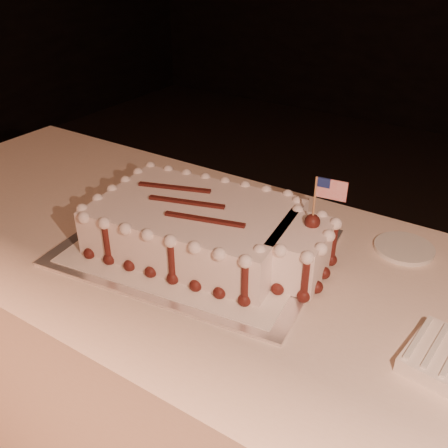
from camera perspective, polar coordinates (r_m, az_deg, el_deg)
The scene contains 5 objects.
banquet_table at distance 1.37m, azimuth 4.30°, elevation -18.43°, with size 2.40×0.80×0.75m, color #FADBC2.
cake_board at distance 1.20m, azimuth -3.20°, elevation -2.64°, with size 0.60×0.45×0.01m, color silver.
doily at distance 1.20m, azimuth -3.21°, elevation -2.44°, with size 0.53×0.41×0.00m, color white.
sheet_cake at distance 1.15m, azimuth -1.90°, elevation -0.53°, with size 0.58×0.37×0.22m.
side_plate at distance 1.26m, azimuth 19.89°, elevation -2.62°, with size 0.14×0.14×0.01m, color white.
Camera 1 is at (0.41, -0.21, 1.40)m, focal length 40.00 mm.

